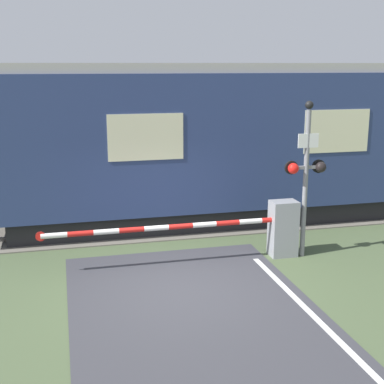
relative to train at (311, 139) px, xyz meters
name	(u,v)px	position (x,y,z in m)	size (l,w,h in m)	color
ground_plane	(181,286)	(-4.79, -4.33, -2.20)	(80.00, 80.00, 0.00)	#475638
track_bed	(146,223)	(-4.79, 0.00, -2.17)	(36.00, 3.20, 0.13)	#666056
train	(311,139)	(0.00, 0.00, 0.00)	(18.13, 2.95, 4.30)	black
crossing_barrier	(266,228)	(-2.58, -3.19, -1.52)	(5.71, 0.44, 1.28)	gray
signal_post	(306,170)	(-1.72, -3.34, -0.20)	(0.95, 0.26, 3.51)	gray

